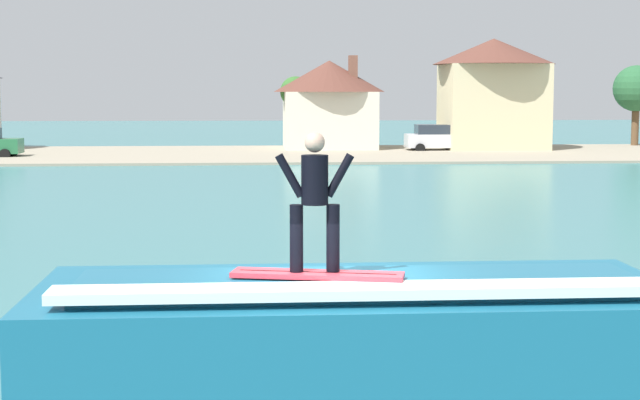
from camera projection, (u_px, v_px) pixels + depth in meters
wave_crest at (355, 347)px, 12.37m from camera, size 7.89×3.26×1.86m
surfboard at (317, 275)px, 11.75m from camera, size 2.09×0.88×0.06m
surfer at (315, 195)px, 11.68m from camera, size 0.94×0.32×1.66m
shoreline_bank at (263, 154)px, 63.91m from camera, size 120.00×17.73×0.14m
car_far_shore at (438, 138)px, 67.09m from camera, size 4.54×2.24×1.86m
house_gabled_white at (493, 88)px, 68.30m from camera, size 8.39×8.39×7.70m
house_small_cottage at (329, 101)px, 69.06m from camera, size 7.75×7.75×6.54m
tree_tall_bare at (636, 89)px, 72.63m from camera, size 3.38×3.38×6.01m
tree_short_bushy at (295, 93)px, 69.52m from camera, size 2.15×2.15×5.15m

